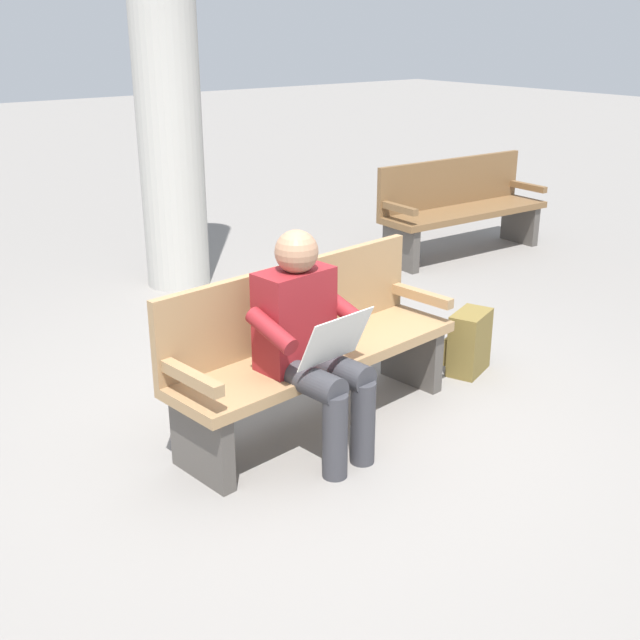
{
  "coord_description": "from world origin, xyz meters",
  "views": [
    {
      "loc": [
        2.42,
        3.18,
        2.14
      ],
      "look_at": [
        0.11,
        0.15,
        0.7
      ],
      "focal_mm": 44.62,
      "sensor_mm": 36.0,
      "label": 1
    }
  ],
  "objects_px": {
    "backpack": "(468,343)",
    "support_pillar": "(163,35)",
    "person_seated": "(310,339)",
    "bench_far": "(460,207)",
    "bench_near": "(310,346)"
  },
  "relations": [
    {
      "from": "bench_far",
      "to": "support_pillar",
      "type": "relative_size",
      "value": 0.45
    },
    {
      "from": "person_seated",
      "to": "backpack",
      "type": "relative_size",
      "value": 2.89
    },
    {
      "from": "backpack",
      "to": "bench_far",
      "type": "bearing_deg",
      "value": -135.32
    },
    {
      "from": "backpack",
      "to": "bench_near",
      "type": "bearing_deg",
      "value": -3.58
    },
    {
      "from": "backpack",
      "to": "bench_far",
      "type": "relative_size",
      "value": 0.22
    },
    {
      "from": "person_seated",
      "to": "bench_far",
      "type": "relative_size",
      "value": 0.65
    },
    {
      "from": "bench_near",
      "to": "support_pillar",
      "type": "distance_m",
      "value": 3.2
    },
    {
      "from": "bench_far",
      "to": "support_pillar",
      "type": "xyz_separation_m",
      "value": [
        2.62,
        -0.8,
        1.58
      ]
    },
    {
      "from": "bench_near",
      "to": "bench_far",
      "type": "xyz_separation_m",
      "value": [
        -3.23,
        -1.92,
        0.0
      ]
    },
    {
      "from": "person_seated",
      "to": "backpack",
      "type": "xyz_separation_m",
      "value": [
        -1.41,
        -0.18,
        -0.43
      ]
    },
    {
      "from": "bench_near",
      "to": "bench_far",
      "type": "height_order",
      "value": "same"
    },
    {
      "from": "bench_far",
      "to": "person_seated",
      "type": "bearing_deg",
      "value": 34.49
    },
    {
      "from": "person_seated",
      "to": "bench_far",
      "type": "distance_m",
      "value": 4.06
    },
    {
      "from": "person_seated",
      "to": "backpack",
      "type": "distance_m",
      "value": 1.48
    },
    {
      "from": "backpack",
      "to": "support_pillar",
      "type": "bearing_deg",
      "value": -77.77
    }
  ]
}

